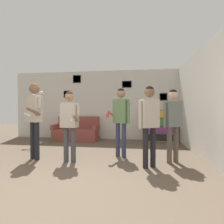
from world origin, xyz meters
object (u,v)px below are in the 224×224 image
Objects in this scene: person_spectator_near_bookshelf at (149,118)px; couch at (76,132)px; floor_lamp at (38,110)px; bottle_on_floor at (51,140)px; drinking_cup at (165,109)px; person_watcher_holding_cup at (121,114)px; person_spectator_far_right at (173,118)px; bookshelf at (159,126)px; person_player_foreground_center at (69,119)px; person_player_foreground_left at (34,112)px.

couch is at bearing 132.41° from person_spectator_near_bookshelf.
floor_lamp is at bearing -142.79° from couch.
drinking_cup reaches higher than bottle_on_floor.
person_watcher_holding_cup reaches higher than drinking_cup.
person_spectator_near_bookshelf reaches higher than drinking_cup.
person_spectator_far_right is (4.18, -1.58, -0.15)m from floor_lamp.
person_spectator_near_bookshelf is at bearing -100.96° from bookshelf.
person_player_foreground_center is 16.22× the size of drinking_cup.
bottle_on_floor is at bearing 147.09° from person_spectator_near_bookshelf.
person_watcher_holding_cup reaches higher than person_spectator_far_right.
person_player_foreground_left is at bearing -139.26° from bookshelf.
drinking_cup is (0.78, 2.99, 0.17)m from person_spectator_near_bookshelf.
person_spectator_near_bookshelf is (-0.58, -2.99, 0.45)m from bookshelf.
floor_lamp reaches higher than person_player_foreground_center.
bookshelf is 0.64× the size of floor_lamp.
person_spectator_far_right is (3.20, 0.19, -0.13)m from person_player_foreground_left.
person_player_foreground_center reaches higher than drinking_cup.
person_player_foreground_center is (0.90, -0.09, -0.16)m from person_player_foreground_left.
bookshelf is 0.69× the size of person_spectator_near_bookshelf.
couch is 3.98m from person_spectator_far_right.
drinking_cup is at bearing 13.01° from floor_lamp.
person_watcher_holding_cup is at bearing 28.38° from person_player_foreground_center.
drinking_cup is at bearing 12.91° from bottle_on_floor.
floor_lamp is 4.14m from person_spectator_near_bookshelf.
drinking_cup is (3.99, 0.92, 1.10)m from bottle_on_floor.
floor_lamp is at bearing 135.52° from person_player_foreground_center.
person_watcher_holding_cup is 1.03× the size of person_spectator_near_bookshelf.
person_spectator_far_right is (0.54, 0.39, -0.02)m from person_spectator_near_bookshelf.
person_spectator_far_right is (2.30, 0.27, 0.03)m from person_player_foreground_center.
person_spectator_far_right is 6.43× the size of bottle_on_floor.
couch is 2.73m from person_player_foreground_left.
floor_lamp reaches higher than person_spectator_far_right.
person_spectator_far_right is 2.62m from drinking_cup.
bookshelf is at bearing 3.58° from couch.
couch is 1.00× the size of person_watcher_holding_cup.
person_spectator_near_bookshelf is at bearing -3.85° from person_player_foreground_center.
person_spectator_far_right reaches higher than drinking_cup.
bookshelf is 4.52× the size of bottle_on_floor.
person_spectator_near_bookshelf is at bearing -143.96° from person_spectator_far_right.
person_watcher_holding_cup reaches higher than person_player_foreground_center.
person_player_foreground_center is (-2.34, -2.87, 0.40)m from bookshelf.
drinking_cup reaches higher than bookshelf.
person_spectator_near_bookshelf is at bearing -32.91° from bottle_on_floor.
person_spectator_far_right reaches higher than bookshelf.
person_spectator_far_right is (-0.04, -2.60, 0.43)m from bookshelf.
person_spectator_far_right is at bearing -37.85° from couch.
person_player_foreground_center reaches higher than couch.
person_spectator_near_bookshelf is at bearing -47.60° from person_watcher_holding_cup.
person_player_foreground_center reaches higher than bottle_on_floor.
floor_lamp reaches higher than bottle_on_floor.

